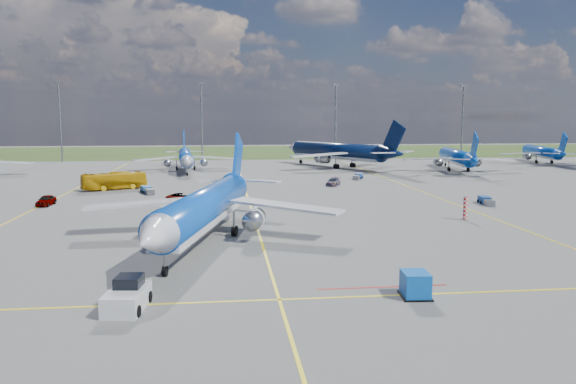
{
  "coord_description": "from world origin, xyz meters",
  "views": [
    {
      "loc": [
        -3.7,
        -57.74,
        12.69
      ],
      "look_at": [
        3.7,
        6.79,
        4.0
      ],
      "focal_mm": 35.0,
      "sensor_mm": 36.0,
      "label": 1
    }
  ],
  "objects": [
    {
      "name": "service_car_c",
      "position": [
        16.59,
        44.78,
        0.69
      ],
      "size": [
        3.78,
        5.11,
        1.38
      ],
      "primitive_type": "imported",
      "rotation": [
        0.0,
        0.0,
        -0.44
      ],
      "color": "#999999",
      "rests_on": "ground"
    },
    {
      "name": "baggage_tug_e",
      "position": [
        23.77,
        55.19,
        0.49
      ],
      "size": [
        3.03,
        4.71,
        1.04
      ],
      "rotation": [
        0.0,
        0.0,
        -0.43
      ],
      "color": "#1B4DA4",
      "rests_on": "ground"
    },
    {
      "name": "grass_strip",
      "position": [
        0.0,
        150.0,
        0.0
      ],
      "size": [
        400.0,
        80.0,
        0.01
      ],
      "primitive_type": "cube",
      "color": "#2D4719",
      "rests_on": "ground"
    },
    {
      "name": "service_car_a",
      "position": [
        -29.33,
        25.8,
        0.76
      ],
      "size": [
        2.1,
        4.57,
        1.52
      ],
      "primitive_type": "imported",
      "rotation": [
        0.0,
        0.0,
        -0.07
      ],
      "color": "#999999",
      "rests_on": "ground"
    },
    {
      "name": "main_airliner",
      "position": [
        -5.64,
        -0.29,
        0.0
      ],
      "size": [
        38.16,
        45.3,
        10.38
      ],
      "primitive_type": null,
      "rotation": [
        0.0,
        0.0,
        -0.22
      ],
      "color": "blue",
      "rests_on": "ground"
    },
    {
      "name": "bg_jet_n",
      "position": [
        24.95,
        82.75,
        0.0
      ],
      "size": [
        51.94,
        55.78,
        11.71
      ],
      "primitive_type": null,
      "rotation": [
        0.0,
        0.0,
        3.67
      ],
      "color": "#07173E",
      "rests_on": "ground"
    },
    {
      "name": "bg_jet_ene",
      "position": [
        84.63,
        89.85,
        0.0
      ],
      "size": [
        31.44,
        37.68,
        8.74
      ],
      "primitive_type": null,
      "rotation": [
        0.0,
        0.0,
        2.95
      ],
      "color": "blue",
      "rests_on": "ground"
    },
    {
      "name": "ground",
      "position": [
        0.0,
        0.0,
        0.0
      ],
      "size": [
        400.0,
        400.0,
        0.0
      ],
      "primitive_type": "plane",
      "color": "#5A5A57",
      "rests_on": "ground"
    },
    {
      "name": "uld_container",
      "position": [
        9.69,
        -20.44,
        0.9
      ],
      "size": [
        1.97,
        2.39,
        1.8
      ],
      "primitive_type": "cube",
      "rotation": [
        0.0,
        0.0,
        -0.08
      ],
      "color": "blue",
      "rests_on": "ground"
    },
    {
      "name": "bg_jet_ne",
      "position": [
        51.63,
        70.73,
        0.0
      ],
      "size": [
        33.37,
        40.29,
        9.43
      ],
      "primitive_type": null,
      "rotation": [
        0.0,
        0.0,
        2.96
      ],
      "color": "blue",
      "rests_on": "ground"
    },
    {
      "name": "pushback_tug",
      "position": [
        -10.23,
        -20.64,
        0.85
      ],
      "size": [
        2.81,
        6.3,
        2.1
      ],
      "rotation": [
        0.0,
        0.0,
        -0.12
      ],
      "color": "silver",
      "rests_on": "ground"
    },
    {
      "name": "taxiway_lines",
      "position": [
        0.17,
        27.7,
        0.01
      ],
      "size": [
        60.25,
        160.0,
        0.02
      ],
      "color": "yellow",
      "rests_on": "ground"
    },
    {
      "name": "floodlight_masts",
      "position": [
        10.0,
        110.0,
        12.56
      ],
      "size": [
        202.2,
        0.5,
        22.7
      ],
      "color": "slate",
      "rests_on": "ground"
    },
    {
      "name": "service_car_b",
      "position": [
        -10.13,
        27.44,
        0.64
      ],
      "size": [
        4.98,
        3.14,
        1.28
      ],
      "primitive_type": "imported",
      "rotation": [
        0.0,
        0.0,
        1.34
      ],
      "color": "#999999",
      "rests_on": "ground"
    },
    {
      "name": "warning_post",
      "position": [
        26.0,
        8.0,
        1.5
      ],
      "size": [
        0.5,
        0.5,
        3.0
      ],
      "primitive_type": "cylinder",
      "color": "red",
      "rests_on": "ground"
    },
    {
      "name": "bg_jet_nnw",
      "position": [
        -12.7,
        76.97,
        0.0
      ],
      "size": [
        29.15,
        36.57,
        9.0
      ],
      "primitive_type": null,
      "rotation": [
        0.0,
        0.0,
        0.09
      ],
      "color": "blue",
      "rests_on": "ground"
    },
    {
      "name": "baggage_tug_w",
      "position": [
        34.42,
        19.68,
        0.49
      ],
      "size": [
        1.98,
        4.8,
        1.05
      ],
      "rotation": [
        0.0,
        0.0,
        -0.16
      ],
      "color": "navy",
      "rests_on": "ground"
    },
    {
      "name": "apron_bus",
      "position": [
        -22.97,
        43.22,
        1.55
      ],
      "size": [
        11.2,
        7.16,
        3.11
      ],
      "primitive_type": "imported",
      "rotation": [
        0.0,
        0.0,
        2.02
      ],
      "color": "#D19B0C",
      "rests_on": "ground"
    },
    {
      "name": "baggage_tug_c",
      "position": [
        -16.51,
        37.58,
        0.52
      ],
      "size": [
        2.9,
        5.11,
        1.11
      ],
      "rotation": [
        0.0,
        0.0,
        0.34
      ],
      "color": "#1A57A0",
      "rests_on": "ground"
    }
  ]
}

